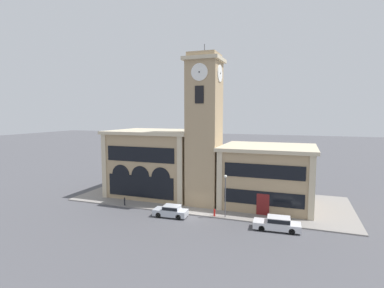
# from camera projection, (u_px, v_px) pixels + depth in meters

# --- Properties ---
(ground_plane) EXTENTS (300.00, 300.00, 0.00)m
(ground_plane) POSITION_uv_depth(u_px,v_px,m) (192.00, 215.00, 36.49)
(ground_plane) COLOR #4C4C51
(sidewalk_kerb) EXTENTS (37.85, 14.71, 0.15)m
(sidewalk_kerb) POSITION_uv_depth(u_px,v_px,m) (209.00, 199.00, 43.37)
(sidewalk_kerb) COLOR gray
(sidewalk_kerb) RESTS_ON ground_plane
(clock_tower) EXTENTS (4.80, 4.80, 21.39)m
(clock_tower) POSITION_uv_depth(u_px,v_px,m) (204.00, 130.00, 39.97)
(clock_tower) COLOR tan
(clock_tower) RESTS_ON ground_plane
(town_hall_left_wing) EXTENTS (13.28, 10.66, 9.86)m
(town_hall_left_wing) POSITION_uv_depth(u_px,v_px,m) (156.00, 162.00, 46.12)
(town_hall_left_wing) COLOR tan
(town_hall_left_wing) RESTS_ON ground_plane
(town_hall_right_wing) EXTENTS (12.27, 10.66, 8.09)m
(town_hall_right_wing) POSITION_uv_depth(u_px,v_px,m) (268.00, 175.00, 40.54)
(town_hall_right_wing) COLOR tan
(town_hall_right_wing) RESTS_ON ground_plane
(parked_car_near) EXTENTS (4.16, 1.93, 1.40)m
(parked_car_near) POSITION_uv_depth(u_px,v_px,m) (171.00, 211.00, 35.97)
(parked_car_near) COLOR #B2B7C1
(parked_car_near) RESTS_ON ground_plane
(parked_car_mid) EXTENTS (4.99, 2.06, 1.46)m
(parked_car_mid) POSITION_uv_depth(u_px,v_px,m) (277.00, 223.00, 31.79)
(parked_car_mid) COLOR silver
(parked_car_mid) RESTS_ON ground_plane
(street_lamp) EXTENTS (0.36, 0.36, 5.08)m
(street_lamp) POSITION_uv_depth(u_px,v_px,m) (225.00, 189.00, 35.14)
(street_lamp) COLOR #4C4C51
(street_lamp) RESTS_ON sidewalk_kerb
(bollard) EXTENTS (0.18, 0.18, 1.06)m
(bollard) POSITION_uv_depth(u_px,v_px,m) (125.00, 201.00, 40.04)
(bollard) COLOR black
(bollard) RESTS_ON sidewalk_kerb
(fire_hydrant) EXTENTS (0.22, 0.22, 0.87)m
(fire_hydrant) POSITION_uv_depth(u_px,v_px,m) (214.00, 213.00, 35.81)
(fire_hydrant) COLOR red
(fire_hydrant) RESTS_ON sidewalk_kerb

